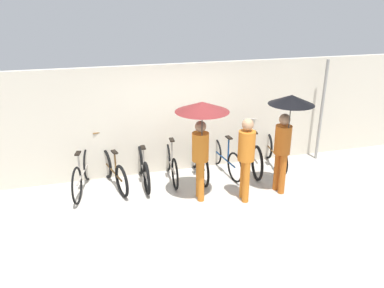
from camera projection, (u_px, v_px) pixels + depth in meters
The scene contains 14 objects.
ground_plane at pixel (206, 213), 6.92m from camera, with size 30.00×30.00×0.00m, color #B7B2A8.
back_wall at pixel (179, 119), 8.30m from camera, with size 12.32×0.12×2.42m.
parked_bicycle_0 at pixel (83, 173), 7.62m from camera, with size 0.53×1.73×1.03m.
parked_bicycle_1 at pixel (113, 171), 7.78m from camera, with size 0.57×1.61×1.08m.
parked_bicycle_2 at pixel (143, 168), 7.92m from camera, with size 0.44×1.64×1.01m.
parked_bicycle_3 at pixel (171, 163), 8.12m from camera, with size 0.44×1.63×1.03m.
parked_bicycle_4 at pixel (199, 160), 8.23m from camera, with size 0.44×1.70×1.11m.
parked_bicycle_5 at pixel (224, 157), 8.43m from camera, with size 0.44×1.66×1.11m.
parked_bicycle_6 at pixel (251, 154), 8.51m from camera, with size 0.45×1.72×1.09m.
parked_bicycle_7 at pixel (274, 152), 8.73m from camera, with size 0.44×1.64×0.99m.
pedestrian_leading at pixel (202, 124), 6.77m from camera, with size 0.98×0.98×2.01m.
pedestrian_center at pixel (246, 154), 7.03m from camera, with size 0.32×0.32×1.66m.
pedestrian_trailing at pixel (287, 121), 7.08m from camera, with size 0.86×0.86×2.05m.
awning_pole at pixel (322, 111), 8.85m from camera, with size 0.07×0.07×2.42m.
Camera 1 is at (-1.88, -5.69, 3.70)m, focal length 35.00 mm.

